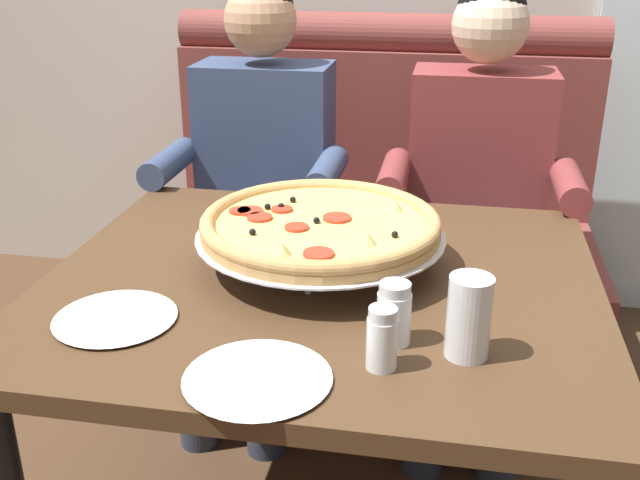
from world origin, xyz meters
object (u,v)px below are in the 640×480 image
object	(u,v)px
shaker_pepper_flakes	(394,317)
drinking_glass	(468,322)
dining_table	(322,314)
diner_left	(257,175)
booth_bench	(373,244)
shaker_oregano	(382,343)
plate_near_right	(115,315)
pizza	(320,226)
diner_right	(478,187)
plate_near_left	(257,375)

from	to	relation	value
shaker_pepper_flakes	drinking_glass	xyz separation A→B (m)	(0.12, -0.02, 0.01)
drinking_glass	dining_table	bearing A→B (deg)	138.94
drinking_glass	diner_left	bearing A→B (deg)	122.90
booth_bench	drinking_glass	world-z (taller)	booth_bench
shaker_oregano	plate_near_right	xyz separation A→B (m)	(-0.49, 0.07, -0.04)
shaker_pepper_flakes	drinking_glass	size ratio (longest dim) A/B	0.78
pizza	diner_right	bearing A→B (deg)	62.16
diner_left	plate_near_right	world-z (taller)	diner_left
pizza	drinking_glass	size ratio (longest dim) A/B	3.64
dining_table	diner_left	world-z (taller)	diner_left
diner_right	shaker_oregano	world-z (taller)	diner_right
shaker_pepper_flakes	plate_near_right	distance (m)	0.51
diner_left	shaker_oregano	xyz separation A→B (m)	(0.48, -1.01, 0.06)
dining_table	drinking_glass	xyz separation A→B (m)	(0.29, -0.25, 0.15)
diner_right	plate_near_right	world-z (taller)	diner_right
plate_near_right	drinking_glass	distance (m)	0.63
dining_table	diner_right	bearing A→B (deg)	65.11
diner_left	dining_table	bearing A→B (deg)	-65.11
plate_near_right	booth_bench	bearing A→B (deg)	74.47
diner_left	diner_right	distance (m)	0.65
plate_near_left	shaker_oregano	bearing A→B (deg)	21.93
pizza	shaker_oregano	bearing A→B (deg)	-65.68
diner_right	shaker_oregano	size ratio (longest dim) A/B	11.83
plate_near_right	drinking_glass	world-z (taller)	drinking_glass
diner_left	plate_near_right	xyz separation A→B (m)	(-0.01, -0.94, 0.03)
booth_bench	plate_near_left	xyz separation A→B (m)	(-0.03, -1.35, 0.34)
dining_table	diner_left	size ratio (longest dim) A/B	0.88
diner_right	drinking_glass	bearing A→B (deg)	-91.87
shaker_pepper_flakes	diner_left	bearing A→B (deg)	117.84
booth_bench	pizza	bearing A→B (deg)	-90.86
diner_right	drinking_glass	distance (m)	0.95
booth_bench	shaker_oregano	bearing A→B (deg)	-83.03
booth_bench	pizza	xyz separation A→B (m)	(-0.01, -0.90, 0.42)
dining_table	pizza	size ratio (longest dim) A/B	2.15
booth_bench	pizza	world-z (taller)	booth_bench
shaker_pepper_flakes	shaker_oregano	world-z (taller)	shaker_pepper_flakes
diner_right	pizza	xyz separation A→B (m)	(-0.34, -0.64, 0.10)
shaker_oregano	dining_table	bearing A→B (deg)	116.22
shaker_pepper_flakes	shaker_oregano	bearing A→B (deg)	-97.58
pizza	dining_table	bearing A→B (deg)	-76.90
shaker_pepper_flakes	plate_near_right	size ratio (longest dim) A/B	0.50
diner_right	booth_bench	bearing A→B (deg)	140.46
plate_near_left	drinking_glass	xyz separation A→B (m)	(0.32, 0.14, 0.05)
pizza	plate_near_left	xyz separation A→B (m)	(-0.02, -0.45, -0.08)
dining_table	diner_left	distance (m)	0.77
dining_table	diner_right	distance (m)	0.77
plate_near_right	diner_right	bearing A→B (deg)	55.09
pizza	plate_near_left	world-z (taller)	pizza
diner_right	pizza	distance (m)	0.73
diner_left	plate_near_left	size ratio (longest dim) A/B	5.35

